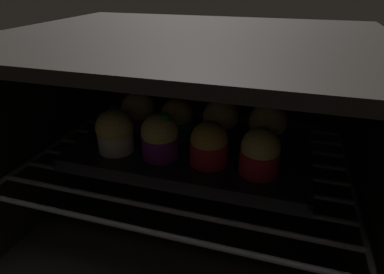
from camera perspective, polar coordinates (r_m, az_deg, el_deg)
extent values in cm
cube|color=black|center=(66.84, -0.36, -14.64)|extent=(59.00, 47.00, 1.50)
cube|color=black|center=(50.95, -0.48, 16.92)|extent=(59.00, 47.00, 1.50)
cube|color=black|center=(76.90, 4.68, 6.52)|extent=(59.00, 1.50, 34.00)
cube|color=black|center=(70.06, -23.49, 2.23)|extent=(1.50, 47.00, 34.00)
cube|color=black|center=(56.38, 28.83, -4.88)|extent=(1.50, 47.00, 34.00)
cylinder|color=#4C494C|center=(44.14, -8.07, -16.08)|extent=(54.00, 0.80, 0.80)
cylinder|color=#4C494C|center=(47.39, -5.66, -12.42)|extent=(54.00, 0.80, 0.80)
cylinder|color=#4C494C|center=(50.87, -3.63, -9.22)|extent=(54.00, 0.80, 0.80)
cylinder|color=#4C494C|center=(54.54, -1.90, -6.43)|extent=(54.00, 0.80, 0.80)
cylinder|color=#4C494C|center=(58.38, -0.40, -4.00)|extent=(54.00, 0.80, 0.80)
cylinder|color=#4C494C|center=(62.33, 0.90, -1.87)|extent=(54.00, 0.80, 0.80)
cylinder|color=#4C494C|center=(66.39, 2.04, 0.00)|extent=(54.00, 0.80, 0.80)
cylinder|color=#4C494C|center=(70.54, 3.05, 1.66)|extent=(54.00, 0.80, 0.80)
cylinder|color=#4C494C|center=(74.76, 3.95, 3.13)|extent=(54.00, 0.80, 0.80)
cylinder|color=#4C494C|center=(70.35, -21.89, -0.44)|extent=(0.80, 42.00, 0.80)
cylinder|color=#4C494C|center=(57.66, 26.41, -7.58)|extent=(0.80, 42.00, 0.80)
cube|color=black|center=(59.03, 0.00, -2.51)|extent=(41.06, 24.31, 1.20)
cube|color=black|center=(49.01, -4.05, -7.79)|extent=(41.06, 0.80, 1.00)
cube|color=black|center=(68.71, 2.87, 2.88)|extent=(41.06, 0.80, 1.00)
cube|color=black|center=(66.59, -16.81, 0.89)|extent=(0.80, 24.31, 1.00)
cube|color=black|center=(56.77, 19.89, -4.28)|extent=(0.80, 24.31, 1.00)
cylinder|color=silver|center=(58.92, -13.22, -0.57)|extent=(6.30, 6.30, 3.81)
sphere|color=#DBBC60|center=(57.88, -13.47, 1.57)|extent=(6.63, 6.63, 6.63)
cylinder|color=#7A238C|center=(55.66, -5.59, -1.63)|extent=(6.30, 6.30, 3.81)
sphere|color=#DBBC60|center=(54.39, -5.71, 0.97)|extent=(6.30, 6.30, 6.30)
sphere|color=#1E6023|center=(52.76, -4.76, 3.36)|extent=(1.78, 1.78, 1.78)
cylinder|color=red|center=(53.54, 2.97, -2.75)|extent=(6.30, 6.30, 3.81)
sphere|color=gold|center=(52.38, 3.04, -0.40)|extent=(6.08, 6.08, 6.08)
cylinder|color=red|center=(52.02, 11.73, -4.29)|extent=(6.30, 6.30, 3.81)
sphere|color=#DBBC60|center=(50.72, 12.01, -1.69)|extent=(6.07, 6.07, 6.07)
sphere|color=#1E6023|center=(50.03, 12.52, 0.44)|extent=(2.30, 2.30, 2.30)
cylinder|color=#7A238C|center=(65.66, -9.21, 2.72)|extent=(6.30, 6.30, 3.81)
sphere|color=#E0CC7A|center=(64.59, -9.39, 5.00)|extent=(6.70, 6.70, 6.70)
sphere|color=#28702D|center=(63.82, -9.59, 7.02)|extent=(2.13, 2.13, 2.13)
cylinder|color=#0C8C84|center=(62.31, -2.65, 1.70)|extent=(6.30, 6.30, 3.81)
sphere|color=#DBBC60|center=(61.30, -2.69, 3.83)|extent=(6.28, 6.28, 6.28)
cylinder|color=#1928B7|center=(60.91, 4.91, 1.01)|extent=(6.30, 6.30, 3.81)
sphere|color=#E0CC7A|center=(59.70, 5.02, 3.57)|extent=(6.64, 6.64, 6.64)
sphere|color=#1E6023|center=(59.09, 5.60, 6.07)|extent=(1.77, 1.77, 1.77)
cylinder|color=#1928B7|center=(59.74, 12.89, -0.14)|extent=(6.30, 6.30, 3.81)
sphere|color=#E0CC7A|center=(58.39, 13.21, 2.68)|extent=(6.64, 6.64, 6.64)
sphere|color=#1E6023|center=(58.60, 12.72, 4.95)|extent=(1.84, 1.84, 1.84)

